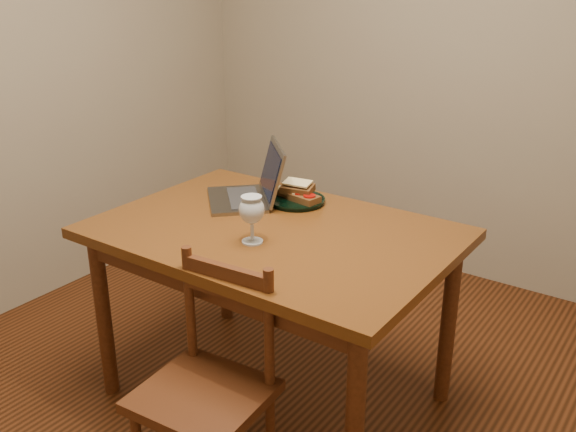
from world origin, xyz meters
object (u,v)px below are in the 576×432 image
Objects in this scene: plate at (297,201)px; chair at (207,379)px; milk_glass at (252,219)px; laptop at (253,186)px; table at (274,249)px.

chair is at bearing -75.22° from plate.
chair is 1.76× the size of plate.
laptop is at bearing 127.30° from milk_glass.
plate is (-0.08, 0.27, 0.10)m from table.
laptop is at bearing 112.97° from chair.
table is at bearing 95.18° from milk_glass.
table is at bearing -72.99° from plate.
laptop is (-0.38, 0.73, 0.36)m from chair.
milk_glass is at bearing 102.38° from chair.
laptop is at bearing -154.40° from plate.
table is 2.98× the size of laptop.
table is 0.23m from milk_glass.
plate is at bearing 70.89° from laptop.
chair is at bearing -76.38° from table.
chair reaches higher than table.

